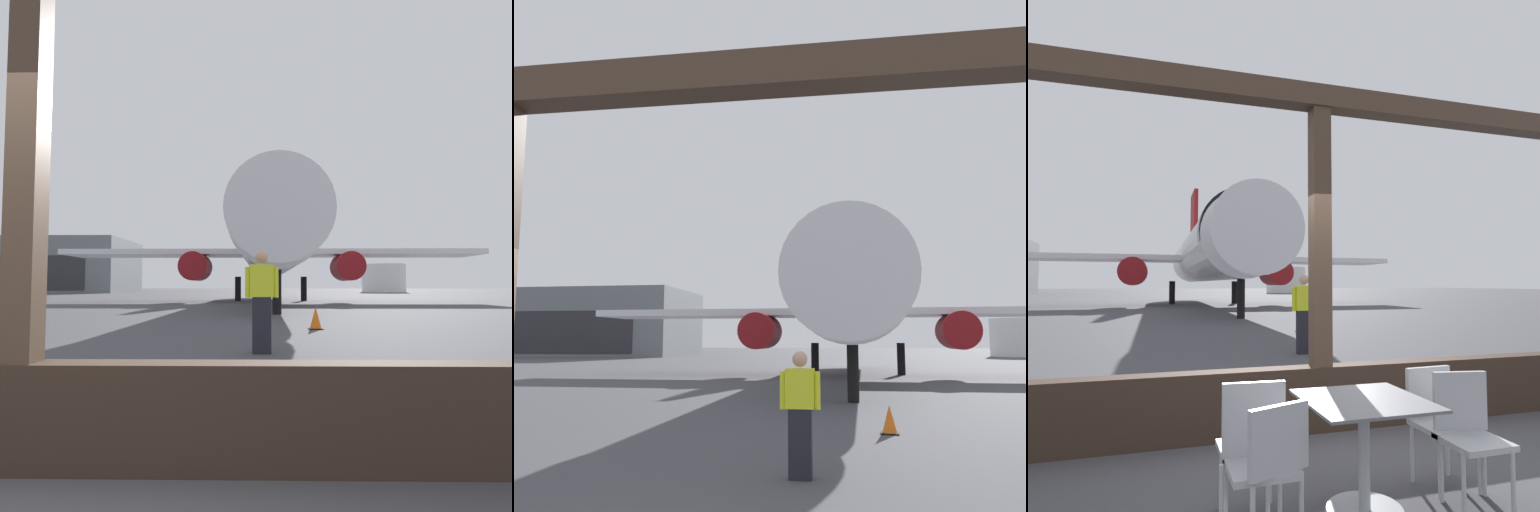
# 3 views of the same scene
# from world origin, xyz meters

# --- Properties ---
(ground_plane) EXTENTS (220.00, 220.00, 0.00)m
(ground_plane) POSITION_xyz_m (0.00, 40.00, 0.00)
(ground_plane) COLOR #424247
(window_frame) EXTENTS (7.64, 0.24, 3.71)m
(window_frame) POSITION_xyz_m (0.00, 0.00, 1.30)
(window_frame) COLOR #38281E
(window_frame) RESTS_ON ground
(airplane) EXTENTS (28.64, 30.43, 10.63)m
(airplane) POSITION_xyz_m (2.06, 26.71, 3.68)
(airplane) COLOR silver
(airplane) RESTS_ON ground
(ground_crew_worker) EXTENTS (0.57, 0.22, 1.74)m
(ground_crew_worker) POSITION_xyz_m (1.50, 4.84, 0.90)
(ground_crew_worker) COLOR black
(ground_crew_worker) RESTS_ON ground
(traffic_cone) EXTENTS (0.36, 0.36, 0.59)m
(traffic_cone) POSITION_xyz_m (2.89, 9.04, 0.28)
(traffic_cone) COLOR orange
(traffic_cone) RESTS_ON ground
(distant_hangar) EXTENTS (24.43, 16.48, 8.20)m
(distant_hangar) POSITION_xyz_m (-32.13, 68.36, 4.10)
(distant_hangar) COLOR slate
(distant_hangar) RESTS_ON ground
(fuel_storage_tank) EXTENTS (6.91, 6.91, 4.51)m
(fuel_storage_tank) POSITION_xyz_m (20.95, 70.69, 2.26)
(fuel_storage_tank) COLOR white
(fuel_storage_tank) RESTS_ON ground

